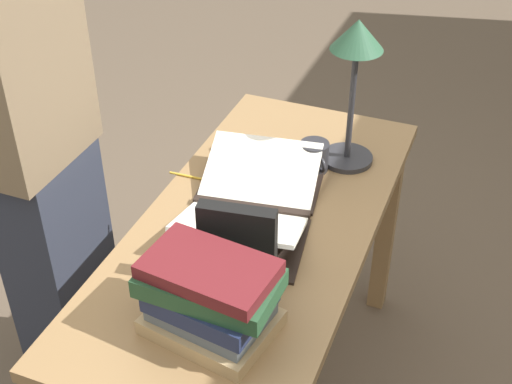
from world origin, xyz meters
name	(u,v)px	position (x,y,z in m)	size (l,w,h in m)	color
reading_desk	(257,257)	(0.00, 0.00, 0.65)	(1.33, 0.61, 0.77)	#937047
open_book	(251,202)	(-0.04, -0.03, 0.80)	(0.58, 0.41, 0.10)	black
book_stack_tall	(210,297)	(0.39, 0.04, 0.87)	(0.25, 0.30, 0.19)	tan
book_standing_upright	(237,247)	(0.24, 0.04, 0.88)	(0.06, 0.19, 0.23)	black
reading_lamp	(355,60)	(-0.38, 0.14, 1.10)	(0.16, 0.16, 0.45)	#2D2D33
coffee_mug	(314,157)	(-0.30, 0.06, 0.82)	(0.10, 0.10, 0.09)	#28282D
pencil	(194,177)	(-0.13, -0.25, 0.77)	(0.01, 0.15, 0.01)	gold
person_reader	(37,148)	(0.06, -0.63, 0.90)	(0.36, 0.22, 1.81)	#2D3342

